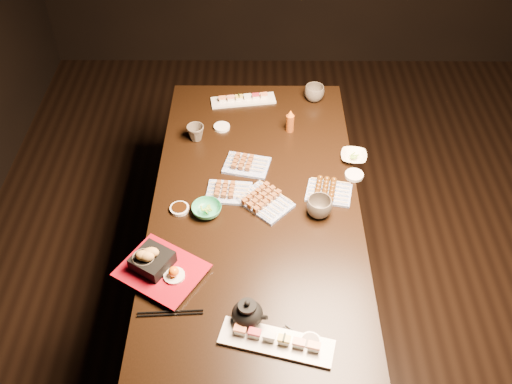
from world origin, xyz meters
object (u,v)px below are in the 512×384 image
tempura_tray (161,264)px  condiment_bottle (290,121)px  yakitori_plate_center (229,190)px  teacup_near_left (145,264)px  teapot (247,312)px  sushi_platter_near (277,339)px  yakitori_plate_right (265,199)px  edamame_bowl_cream (354,157)px  edamame_bowl_green (207,210)px  sushi_platter_far (243,98)px  yakitori_plate_left (247,162)px  teacup_far_left (196,133)px  teacup_far_right (314,93)px  dining_table (256,258)px  teacup_mid_right (319,207)px

tempura_tray → condiment_bottle: condiment_bottle is taller
yakitori_plate_center → teacup_near_left: 0.52m
teapot → condiment_bottle: (0.19, 1.10, 0.00)m
sushi_platter_near → teapot: bearing=152.4°
teacup_near_left → teapot: (0.40, -0.23, 0.02)m
yakitori_plate_right → edamame_bowl_cream: bearing=78.5°
edamame_bowl_green → edamame_bowl_cream: edamame_bowl_green is taller
yakitori_plate_center → condiment_bottle: 0.53m
teacup_near_left → teapot: size_ratio=0.66×
sushi_platter_near → sushi_platter_far: (-0.15, 1.44, -0.00)m
edamame_bowl_cream → teapot: 1.01m
yakitori_plate_left → edamame_bowl_green: bearing=-106.1°
edamame_bowl_green → teacup_near_left: teacup_near_left is taller
teacup_far_left → tempura_tray: bearing=-94.5°
yakitori_plate_right → teacup_far_right: (0.26, 0.77, 0.01)m
sushi_platter_near → yakitori_plate_center: size_ratio=2.05×
sushi_platter_far → teapot: (0.05, -1.35, 0.04)m
dining_table → sushi_platter_far: bearing=109.1°
teacup_far_right → sushi_platter_near: bearing=-98.9°
yakitori_plate_left → yakitori_plate_right: bearing=-58.2°
yakitori_plate_center → edamame_bowl_green: (-0.09, -0.12, -0.00)m
dining_table → teacup_mid_right: teacup_mid_right is taller
edamame_bowl_cream → condiment_bottle: 0.36m
teacup_mid_right → tempura_tray: bearing=-153.0°
sushi_platter_near → edamame_bowl_green: size_ratio=3.14×
yakitori_plate_right → yakitori_plate_left: size_ratio=1.07×
sushi_platter_far → teacup_far_right: 0.38m
sushi_platter_near → edamame_bowl_cream: size_ratio=3.31×
yakitori_plate_left → tempura_tray: size_ratio=0.66×
teacup_far_left → teacup_far_right: teacup_far_right is taller
dining_table → teacup_mid_right: 0.50m
teacup_near_left → teacup_far_left: 0.81m
sushi_platter_near → teacup_near_left: (-0.50, 0.32, 0.02)m
yakitori_plate_center → teacup_far_left: (-0.18, 0.38, 0.01)m
sushi_platter_near → yakitori_plate_center: same height
edamame_bowl_cream → condiment_bottle: bearing=143.8°
yakitori_plate_right → tempura_tray: size_ratio=0.71×
sushi_platter_near → teacup_near_left: bearing=161.8°
yakitori_plate_left → edamame_bowl_cream: bearing=19.1°
dining_table → teacup_far_left: teacup_far_left is taller
edamame_bowl_cream → tempura_tray: size_ratio=0.39×
sushi_platter_near → condiment_bottle: condiment_bottle is taller
teacup_far_right → teapot: (-0.33, -1.36, 0.02)m
teacup_near_left → yakitori_plate_left: bearing=57.8°
yakitori_plate_left → yakitori_plate_center: bearing=-99.8°
yakitori_plate_right → teacup_near_left: teacup_near_left is taller
yakitori_plate_left → teacup_near_left: size_ratio=2.29×
teacup_far_left → yakitori_plate_left: bearing=-38.3°
dining_table → edamame_bowl_cream: (0.46, 0.29, 0.39)m
teacup_near_left → teacup_mid_right: 0.76m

